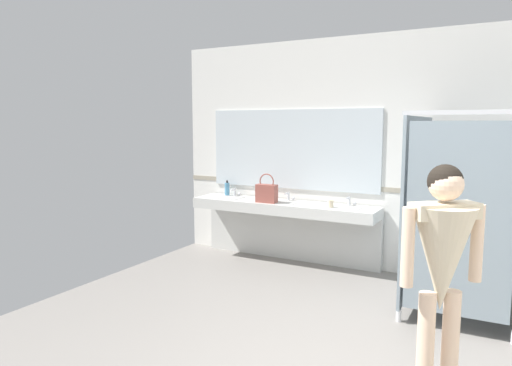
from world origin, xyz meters
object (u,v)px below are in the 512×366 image
object	(u,v)px
person_standing	(442,258)
paper_cup	(331,204)
handbag	(267,193)
soap_dispenser	(227,189)

from	to	relation	value
person_standing	paper_cup	bearing A→B (deg)	123.67
handbag	paper_cup	size ratio (longest dim) A/B	4.03
person_standing	soap_dispenser	bearing A→B (deg)	141.06
person_standing	soap_dispenser	size ratio (longest dim) A/B	7.37
paper_cup	person_standing	bearing A→B (deg)	-56.33
handbag	paper_cup	distance (m)	0.88
handbag	paper_cup	xyz separation A→B (m)	(0.88, 0.04, -0.09)
person_standing	soap_dispenser	distance (m)	4.18
paper_cup	handbag	bearing A→B (deg)	-177.61
person_standing	paper_cup	xyz separation A→B (m)	(-1.58, 2.37, -0.14)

